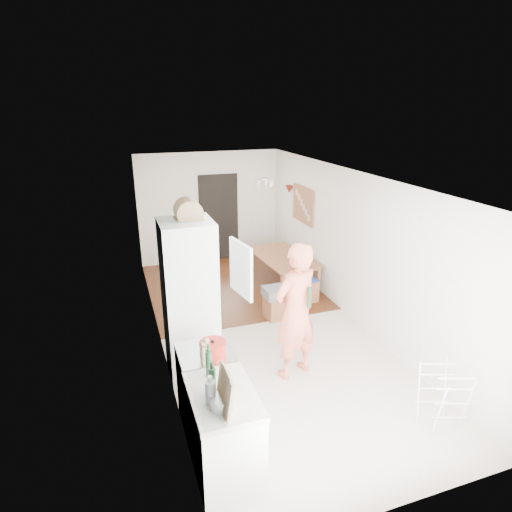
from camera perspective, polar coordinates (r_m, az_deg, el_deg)
room_shell at (r=6.60m, az=0.74°, el=-0.21°), size 3.20×7.00×2.50m
floor at (r=7.12m, az=0.69°, el=-9.70°), size 3.20×7.00×0.01m
wood_floor_overlay at (r=8.70m, az=-3.40°, el=-3.96°), size 3.20×3.30×0.01m
sage_wall_panel at (r=4.21m, az=-10.57°, el=-3.78°), size 0.02×3.00×1.30m
tile_splashback at (r=4.08m, az=-8.61°, el=-15.83°), size 0.02×1.90×0.50m
doorway_recess at (r=9.91m, az=-4.96°, el=5.09°), size 0.90×0.04×2.00m
base_cabinet at (r=4.57m, az=-4.32°, el=-22.61°), size 0.60×0.90×0.86m
worktop at (r=4.28m, az=-4.48°, el=-18.05°), size 0.62×0.92×0.06m
range_cooker at (r=5.13m, az=-6.57°, el=-17.08°), size 0.60×0.60×0.88m
cooker_top at (r=4.87m, az=-6.78°, el=-12.75°), size 0.60×0.60×0.04m
fridge_housing at (r=5.67m, az=-8.80°, el=-5.86°), size 0.66×0.66×2.15m
fridge_door at (r=5.34m, az=-2.03°, el=-1.74°), size 0.14×0.56×0.70m
fridge_interior at (r=5.54m, az=-5.91°, el=-1.02°), size 0.02×0.52×0.66m
pinboard at (r=8.78m, az=6.34°, el=6.81°), size 0.03×0.90×0.70m
pinboard_frame at (r=8.78m, az=6.25°, el=6.81°), size 0.00×0.94×0.74m
wall_sconce at (r=9.30m, az=4.46°, el=8.87°), size 0.18×0.18×0.16m
person at (r=5.56m, az=5.32°, el=-5.84°), size 0.94×0.77×2.22m
dining_table at (r=8.74m, az=3.73°, el=-2.09°), size 0.91×1.50×0.51m
dining_chair at (r=7.94m, az=6.66°, el=-3.03°), size 0.41×0.41×0.89m
stool at (r=7.37m, az=2.48°, el=-6.86°), size 0.36×0.36×0.41m
grey_drape at (r=7.23m, az=2.57°, el=-4.88°), size 0.39×0.39×0.17m
drying_rack at (r=5.47m, az=23.59°, el=-17.01°), size 0.48×0.46×0.76m
bread_bin at (r=5.36m, az=-9.04°, el=5.86°), size 0.38×0.37×0.18m
red_casserole at (r=4.73m, az=-5.79°, el=-12.25°), size 0.35×0.35×0.17m
steel_pan at (r=4.06m, az=-4.59°, el=-18.89°), size 0.23×0.23×0.11m
held_bottle at (r=5.49m, az=7.11°, el=-5.49°), size 0.06×0.06×0.27m
bottle_a at (r=4.16m, az=-5.82°, el=-16.32°), size 0.08×0.08×0.29m
bottle_b at (r=4.40m, az=-6.29°, el=-14.09°), size 0.08×0.08×0.29m
bottle_c at (r=4.08m, az=-6.09°, el=-17.67°), size 0.11×0.11×0.23m
pepper_mill_front at (r=4.61m, az=-6.60°, el=-12.79°), size 0.08×0.08×0.23m
pepper_mill_back at (r=4.61m, az=-7.04°, el=-12.98°), size 0.06×0.06×0.21m
chopping_boards at (r=3.93m, az=-4.20°, el=-17.61°), size 0.07×0.31×0.42m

